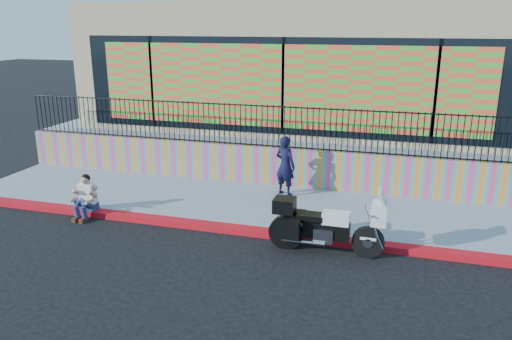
% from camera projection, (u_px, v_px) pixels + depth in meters
% --- Properties ---
extents(ground, '(90.00, 90.00, 0.00)m').
position_uv_depth(ground, '(240.00, 233.00, 11.46)').
color(ground, black).
rests_on(ground, ground).
extents(red_curb, '(16.00, 0.30, 0.15)m').
position_uv_depth(red_curb, '(240.00, 230.00, 11.44)').
color(red_curb, red).
rests_on(red_curb, ground).
extents(sidewalk, '(16.00, 3.00, 0.15)m').
position_uv_depth(sidewalk, '(259.00, 205.00, 12.96)').
color(sidewalk, gray).
rests_on(sidewalk, ground).
extents(mural_wall, '(16.00, 0.20, 1.10)m').
position_uv_depth(mural_wall, '(275.00, 166.00, 14.25)').
color(mural_wall, '#E83D7A').
rests_on(mural_wall, sidewalk).
extents(metal_fence, '(15.80, 0.04, 1.20)m').
position_uv_depth(metal_fence, '(275.00, 127.00, 13.93)').
color(metal_fence, black).
rests_on(metal_fence, mural_wall).
extents(elevated_platform, '(16.00, 10.00, 1.25)m').
position_uv_depth(elevated_platform, '(308.00, 132.00, 18.97)').
color(elevated_platform, gray).
rests_on(elevated_platform, ground).
extents(storefront_building, '(14.00, 8.06, 4.00)m').
position_uv_depth(storefront_building, '(309.00, 62.00, 18.02)').
color(storefront_building, tan).
rests_on(storefront_building, elevated_platform).
extents(police_motorcycle, '(2.38, 0.79, 1.48)m').
position_uv_depth(police_motorcycle, '(325.00, 224.00, 10.36)').
color(police_motorcycle, black).
rests_on(police_motorcycle, ground).
extents(police_officer, '(0.70, 0.59, 1.63)m').
position_uv_depth(police_officer, '(285.00, 166.00, 13.35)').
color(police_officer, black).
rests_on(police_officer, sidewalk).
extents(seated_man, '(0.54, 0.71, 1.06)m').
position_uv_depth(seated_man, '(84.00, 201.00, 12.22)').
color(seated_man, navy).
rests_on(seated_man, ground).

